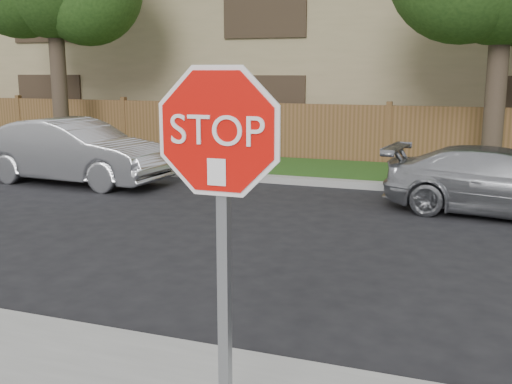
% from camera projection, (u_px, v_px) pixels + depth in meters
% --- Properties ---
extents(ground, '(90.00, 90.00, 0.00)m').
position_uv_depth(ground, '(203.00, 353.00, 5.35)').
color(ground, black).
rests_on(ground, ground).
extents(far_curb, '(70.00, 0.30, 0.15)m').
position_uv_depth(far_curb, '(365.00, 185.00, 12.83)').
color(far_curb, gray).
rests_on(far_curb, ground).
extents(grass_strip, '(70.00, 3.00, 0.12)m').
position_uv_depth(grass_strip, '(377.00, 174.00, 14.35)').
color(grass_strip, '#1E4714').
rests_on(grass_strip, ground).
extents(fence, '(70.00, 0.12, 1.60)m').
position_uv_depth(fence, '(388.00, 136.00, 15.67)').
color(fence, brown).
rests_on(fence, ground).
extents(apartment_building, '(35.20, 9.20, 7.20)m').
position_uv_depth(apartment_building, '(415.00, 39.00, 20.28)').
color(apartment_building, '#908259').
rests_on(apartment_building, ground).
extents(stop_sign, '(1.01, 0.13, 2.55)m').
position_uv_depth(stop_sign, '(220.00, 189.00, 3.34)').
color(stop_sign, gray).
rests_on(stop_sign, sidewalk_near).
extents(sedan_left, '(4.44, 1.76, 1.44)m').
position_uv_depth(sedan_left, '(74.00, 151.00, 13.30)').
color(sedan_left, '#B3B4B8').
rests_on(sedan_left, ground).
extents(sedan_right, '(4.20, 2.09, 1.17)m').
position_uv_depth(sedan_right, '(503.00, 182.00, 10.36)').
color(sedan_right, '#A2A4A9').
rests_on(sedan_right, ground).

